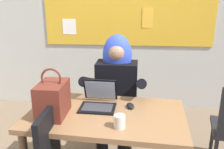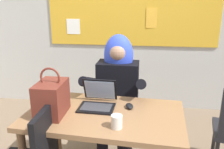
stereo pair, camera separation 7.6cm
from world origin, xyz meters
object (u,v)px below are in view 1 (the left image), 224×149
at_px(person_costumed, 116,86).
at_px(laptop, 99,101).
at_px(handbag, 53,99).
at_px(desk_main, 106,124).
at_px(chair_at_desk, 118,102).
at_px(coffee_mug, 120,122).
at_px(computer_mouse, 130,106).

bearing_deg(person_costumed, laptop, -12.07).
height_order(person_costumed, laptop, person_costumed).
bearing_deg(handbag, person_costumed, 56.99).
distance_m(desk_main, handbag, 0.47).
height_order(chair_at_desk, laptop, laptop).
height_order(desk_main, person_costumed, person_costumed).
bearing_deg(laptop, handbag, -146.81).
distance_m(laptop, coffee_mug, 0.40).
bearing_deg(computer_mouse, laptop, 163.73).
bearing_deg(chair_at_desk, desk_main, 1.54).
xyz_separation_m(desk_main, person_costumed, (0.03, 0.60, 0.11)).
height_order(chair_at_desk, coffee_mug, chair_at_desk).
height_order(laptop, coffee_mug, laptop).
bearing_deg(laptop, desk_main, -56.79).
relative_size(chair_at_desk, coffee_mug, 9.66).
xyz_separation_m(person_costumed, computer_mouse, (0.16, -0.48, 0.01)).
bearing_deg(coffee_mug, person_costumed, 96.13).
relative_size(chair_at_desk, laptop, 2.97).
relative_size(person_costumed, handbag, 3.35).
relative_size(laptop, handbag, 0.82).
distance_m(chair_at_desk, handbag, 0.98).
distance_m(chair_at_desk, person_costumed, 0.27).
height_order(desk_main, handbag, handbag).
relative_size(handbag, coffee_mug, 3.98).
xyz_separation_m(handbag, coffee_mug, (0.52, -0.15, -0.09)).
xyz_separation_m(person_costumed, laptop, (-0.11, -0.47, 0.04)).
xyz_separation_m(computer_mouse, handbag, (-0.59, -0.19, 0.12)).
distance_m(person_costumed, computer_mouse, 0.50).
distance_m(computer_mouse, handbag, 0.63).
relative_size(computer_mouse, coffee_mug, 1.09).
xyz_separation_m(chair_at_desk, person_costumed, (-0.01, -0.13, 0.23)).
height_order(handbag, coffee_mug, handbag).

